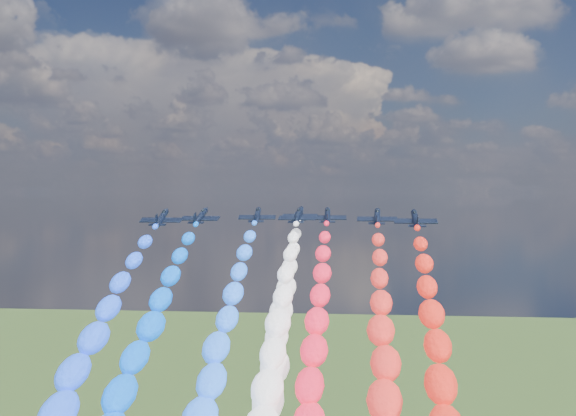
# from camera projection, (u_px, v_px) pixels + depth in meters

# --- Properties ---
(jet_0) EXTENTS (9.24, 12.37, 6.24)m
(jet_0) POSITION_uv_depth(u_px,v_px,m) (162.00, 218.00, 153.62)
(jet_0) COLOR black
(trail_0) EXTENTS (6.64, 99.61, 56.82)m
(trail_0) POSITION_uv_depth(u_px,v_px,m) (65.00, 415.00, 103.21)
(trail_0) COLOR #1C4FFF
(jet_1) EXTENTS (9.61, 12.63, 6.24)m
(jet_1) POSITION_uv_depth(u_px,v_px,m) (201.00, 216.00, 163.48)
(jet_1) COLOR black
(trail_1) EXTENTS (6.64, 99.61, 56.82)m
(trail_1) POSITION_uv_depth(u_px,v_px,m) (129.00, 396.00, 113.06)
(trail_1) COLOR blue
(jet_2) EXTENTS (9.57, 12.60, 6.24)m
(jet_2) POSITION_uv_depth(u_px,v_px,m) (257.00, 215.00, 171.08)
(jet_2) COLOR black
(trail_2) EXTENTS (6.64, 99.61, 56.82)m
(trail_2) POSITION_uv_depth(u_px,v_px,m) (214.00, 383.00, 120.66)
(trail_2) COLOR #2166FF
(jet_3) EXTENTS (9.32, 12.43, 6.24)m
(jet_3) POSITION_uv_depth(u_px,v_px,m) (298.00, 216.00, 166.77)
(jet_3) COLOR black
(trail_3) EXTENTS (6.64, 99.61, 56.82)m
(trail_3) POSITION_uv_depth(u_px,v_px,m) (271.00, 390.00, 116.35)
(trail_3) COLOR white
(jet_4) EXTENTS (8.86, 12.09, 6.24)m
(jet_4) POSITION_uv_depth(u_px,v_px,m) (300.00, 214.00, 180.24)
(jet_4) COLOR black
(trail_4) EXTENTS (6.64, 99.61, 56.82)m
(trail_4) POSITION_uv_depth(u_px,v_px,m) (277.00, 369.00, 129.83)
(trail_4) COLOR white
(jet_5) EXTENTS (9.29, 12.40, 6.24)m
(jet_5) POSITION_uv_depth(u_px,v_px,m) (327.00, 216.00, 168.51)
(jet_5) COLOR black
(trail_5) EXTENTS (6.64, 99.61, 56.82)m
(trail_5) POSITION_uv_depth(u_px,v_px,m) (314.00, 387.00, 118.09)
(trail_5) COLOR #F81837
(jet_6) EXTENTS (9.43, 12.51, 6.24)m
(jet_6) POSITION_uv_depth(u_px,v_px,m) (377.00, 217.00, 159.62)
(jet_6) COLOR black
(trail_6) EXTENTS (6.64, 99.61, 56.82)m
(trail_6) POSITION_uv_depth(u_px,v_px,m) (385.00, 403.00, 109.21)
(trail_6) COLOR red
(jet_7) EXTENTS (9.01, 12.21, 6.24)m
(jet_7) POSITION_uv_depth(u_px,v_px,m) (415.00, 219.00, 147.64)
(jet_7) COLOR black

